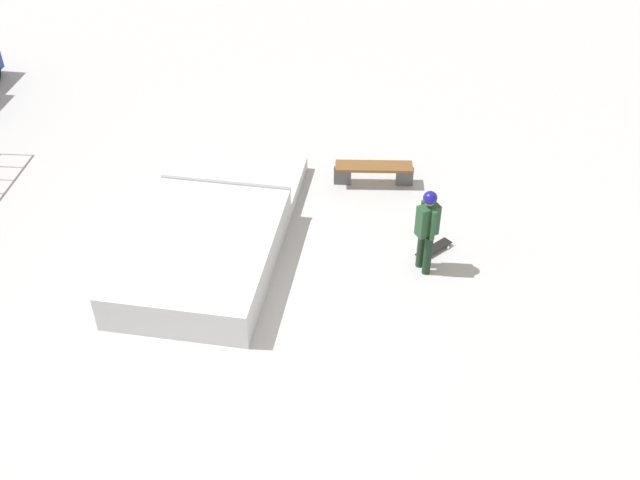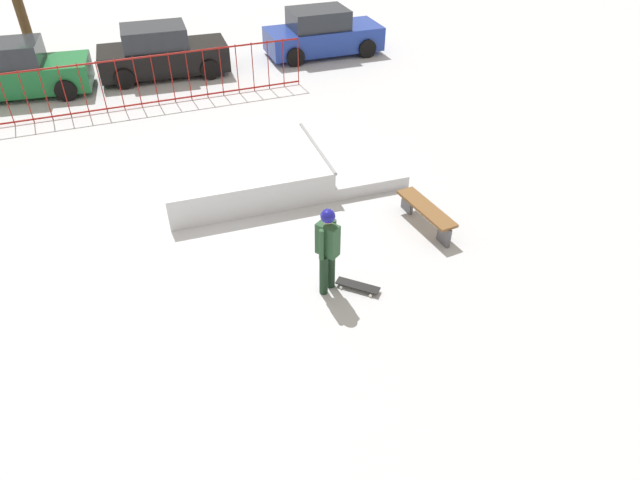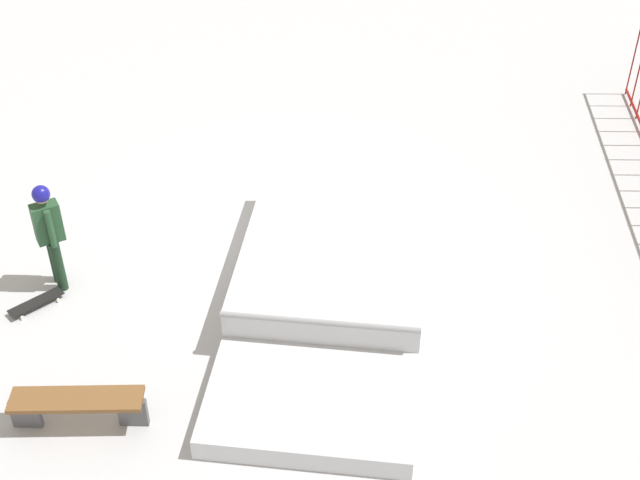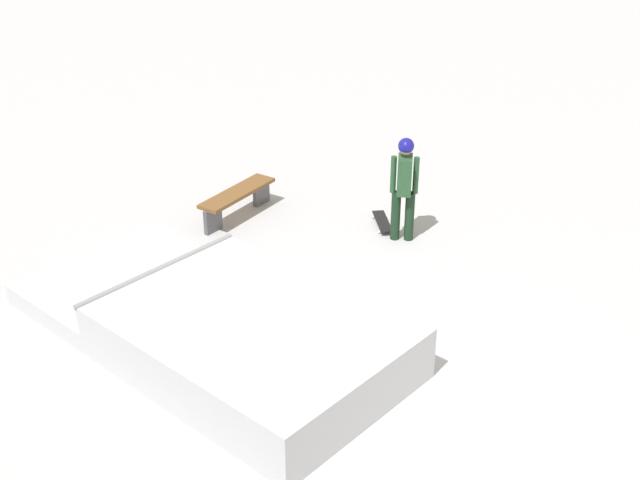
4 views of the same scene
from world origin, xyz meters
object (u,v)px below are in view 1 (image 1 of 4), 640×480
Objects in this scene: skater at (427,225)px; park_bench at (374,170)px; skateboard at (434,249)px; skate_ramp at (209,240)px.

park_bench is (2.66, 0.96, -0.65)m from skater.
skateboard is (0.51, -0.22, -0.93)m from skater.
skateboard is at bearing -151.19° from park_bench.
skate_ramp is 4.22m from skateboard.
skate_ramp is at bearing -38.92° from skateboard.
skater is 1.04× the size of park_bench.
park_bench is at bearing -45.06° from skate_ramp.
skate_ramp is 4.04m from skater.
skateboard is at bearing -79.95° from skate_ramp.
skate_ramp is 3.39× the size of park_bench.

